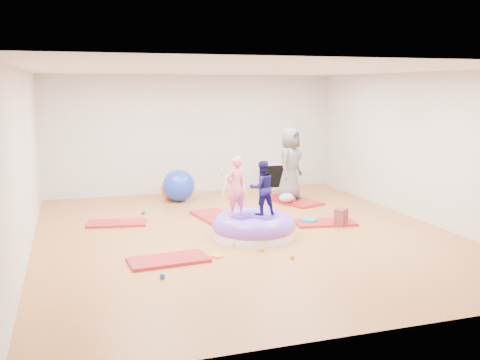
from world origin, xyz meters
name	(u,v)px	position (x,y,z in m)	size (l,w,h in m)	color
room	(245,154)	(0.00, 0.00, 1.40)	(7.01, 8.01, 2.81)	#B9663E
gym_mat_front_left	(168,260)	(-1.54, -1.08, 0.02)	(1.15, 0.58, 0.05)	red
gym_mat_mid_left	(117,223)	(-2.08, 1.34, 0.02)	(1.08, 0.54, 0.04)	red
gym_mat_center_back	(217,217)	(-0.18, 1.19, 0.03)	(1.28, 0.64, 0.05)	red
gym_mat_right	(325,223)	(1.63, 0.19, 0.02)	(1.12, 0.56, 0.05)	red
gym_mat_rear_right	(293,201)	(1.82, 2.14, 0.03)	(1.34, 0.67, 0.06)	red
inflatable_cushion	(254,227)	(0.07, -0.25, 0.17)	(1.41, 1.41, 0.44)	white
child_pink	(236,184)	(-0.22, -0.14, 0.92)	(0.37, 0.25, 1.03)	#F2667B
child_navy	(262,185)	(0.25, -0.14, 0.88)	(0.45, 0.35, 0.93)	#130E46
adult_caregiver	(290,164)	(1.76, 2.20, 0.85)	(0.78, 0.50, 1.59)	#5B5B5B
infant	(287,198)	(1.58, 1.91, 0.16)	(0.34, 0.34, 0.20)	#94B9F4
ball_pit_balls	(252,232)	(0.10, -0.09, 0.04)	(3.88, 3.93, 0.08)	#FFA21A
exercise_ball_blue	(179,186)	(-0.58, 2.98, 0.36)	(0.71, 0.71, 0.71)	#1C3AC0
exercise_ball_orange	(170,189)	(-0.70, 3.40, 0.21)	(0.43, 0.43, 0.43)	#EB5314
infant_play_gym	(231,181)	(0.78, 3.41, 0.32)	(0.62, 0.59, 0.48)	white
cube_shelf	(274,176)	(2.02, 3.79, 0.32)	(0.64, 0.32, 0.64)	white
balance_disc	(309,221)	(1.37, 0.35, 0.04)	(0.33, 0.33, 0.07)	teal
backpack	(341,217)	(1.85, -0.02, 0.16)	(0.28, 0.17, 0.32)	#B8312B
yellow_toy	(217,256)	(-0.80, -1.08, 0.02)	(0.20, 0.20, 0.03)	#FFA21A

